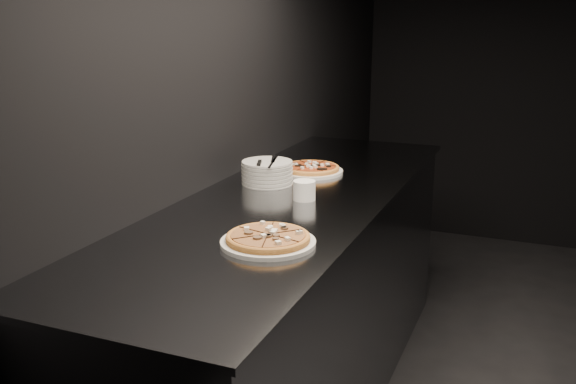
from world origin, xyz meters
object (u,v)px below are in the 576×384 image
at_px(pizza_tomato, 311,169).
at_px(ramekin, 304,190).
at_px(counter, 292,303).
at_px(plate_stack, 267,172).
at_px(pizza_mushroom, 268,239).
at_px(cutlery, 267,161).

distance_m(pizza_tomato, ramekin, 0.44).
height_order(counter, plate_stack, plate_stack).
relative_size(pizza_mushroom, pizza_tomato, 1.00).
bearing_deg(pizza_tomato, ramekin, -72.97).
relative_size(counter, pizza_mushroom, 7.65).
height_order(pizza_mushroom, plate_stack, plate_stack).
xyz_separation_m(pizza_mushroom, cutlery, (-0.30, 0.66, 0.08)).
bearing_deg(counter, pizza_tomato, 99.58).
bearing_deg(plate_stack, ramekin, -36.71).
distance_m(plate_stack, cutlery, 0.05).
bearing_deg(counter, plate_stack, 140.53).
height_order(counter, ramekin, ramekin).
height_order(counter, pizza_mushroom, pizza_mushroom).
bearing_deg(cutlery, ramekin, -55.81).
height_order(counter, cutlery, cutlery).
relative_size(pizza_tomato, plate_stack, 1.50).
bearing_deg(ramekin, plate_stack, 143.29).
bearing_deg(counter, pizza_mushroom, -75.69).
bearing_deg(pizza_mushroom, pizza_tomato, 102.36).
relative_size(counter, ramekin, 28.59).
xyz_separation_m(counter, pizza_tomato, (-0.06, 0.38, 0.48)).
distance_m(pizza_tomato, plate_stack, 0.27).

